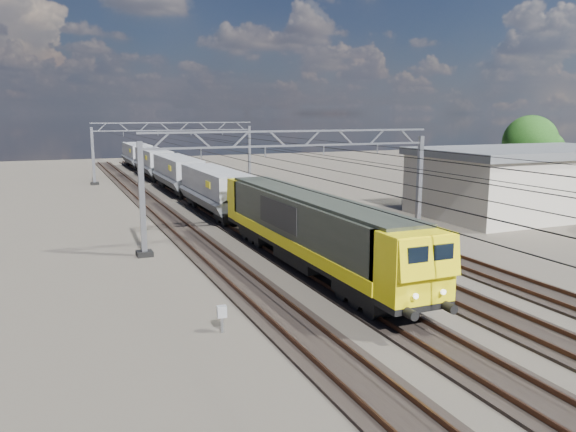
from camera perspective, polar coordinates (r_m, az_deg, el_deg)
name	(u,v)px	position (r m, az deg, el deg)	size (l,w,h in m)	color
ground	(323,256)	(32.61, 3.55, -4.07)	(160.00, 160.00, 0.00)	black
track_outer_west	(223,266)	(30.46, -6.63, -5.02)	(2.60, 140.00, 0.30)	black
track_loco	(291,258)	(31.77, 0.32, -4.30)	(2.60, 140.00, 0.30)	black
track_inner_east	(353,251)	(33.52, 6.62, -3.59)	(2.60, 140.00, 0.30)	black
track_outer_east	(409,245)	(35.62, 12.22, -2.93)	(2.60, 140.00, 0.30)	black
catenary_gantry_mid	(295,181)	(35.46, 0.72, 3.54)	(19.90, 0.90, 7.11)	gray
catenary_gantry_far	(175,149)	(69.80, -11.38, 6.70)	(19.90, 0.90, 7.11)	gray
overhead_wires	(272,148)	(38.97, -1.67, 6.88)	(12.03, 140.00, 0.53)	black
locomotive	(309,226)	(29.23, 2.11, -1.07)	(2.76, 21.10, 3.62)	black
hopper_wagon_lead	(215,188)	(45.67, -7.39, 2.87)	(3.38, 13.00, 3.25)	black
hopper_wagon_mid	(178,171)	(59.37, -11.14, 4.48)	(3.38, 13.00, 3.25)	black
hopper_wagon_third	(154,161)	(73.27, -13.49, 5.47)	(3.38, 13.00, 3.25)	black
hopper_wagon_fourth	(137,154)	(87.27, -15.09, 6.13)	(3.38, 13.00, 3.25)	black
trackside_cabinet	(222,313)	(21.40, -6.74, -9.74)	(0.37, 0.29, 1.05)	gray
industrial_shed	(531,180)	(50.11, 23.43, 3.33)	(18.60, 10.60, 5.40)	beige
tree_far	(534,145)	(61.29, 23.72, 6.67)	(5.76, 5.36, 7.99)	#382319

